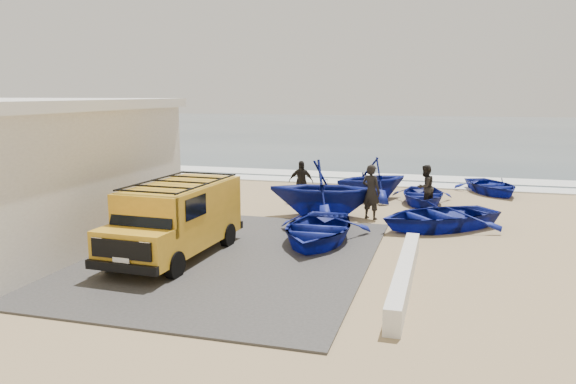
# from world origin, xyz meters

# --- Properties ---
(ground) EXTENTS (160.00, 160.00, 0.00)m
(ground) POSITION_xyz_m (0.00, 0.00, 0.00)
(ground) COLOR tan
(slab) EXTENTS (12.00, 10.00, 0.05)m
(slab) POSITION_xyz_m (-2.00, -2.00, 0.03)
(slab) COLOR #43403D
(slab) RESTS_ON ground
(ocean) EXTENTS (180.00, 88.00, 0.01)m
(ocean) POSITION_xyz_m (0.00, 56.00, 0.00)
(ocean) COLOR #385166
(ocean) RESTS_ON ground
(surf_line) EXTENTS (180.00, 1.60, 0.06)m
(surf_line) POSITION_xyz_m (0.00, 12.00, 0.03)
(surf_line) COLOR white
(surf_line) RESTS_ON ground
(surf_wash) EXTENTS (180.00, 2.20, 0.04)m
(surf_wash) POSITION_xyz_m (0.00, 14.50, 0.02)
(surf_wash) COLOR white
(surf_wash) RESTS_ON ground
(parapet) EXTENTS (0.35, 6.00, 0.55)m
(parapet) POSITION_xyz_m (5.00, -3.00, 0.28)
(parapet) COLOR silver
(parapet) RESTS_ON ground
(van) EXTENTS (2.16, 4.98, 2.10)m
(van) POSITION_xyz_m (-1.24, -2.30, 1.13)
(van) COLOR gold
(van) RESTS_ON ground
(boat_near_left) EXTENTS (3.08, 4.23, 0.86)m
(boat_near_left) POSITION_xyz_m (2.14, 0.20, 0.43)
(boat_near_left) COLOR navy
(boat_near_left) RESTS_ON ground
(boat_near_right) EXTENTS (5.21, 4.98, 0.88)m
(boat_near_right) POSITION_xyz_m (5.61, 3.05, 0.44)
(boat_near_right) COLOR navy
(boat_near_right) RESTS_ON ground
(boat_mid_left) EXTENTS (4.37, 3.90, 2.09)m
(boat_mid_left) POSITION_xyz_m (1.53, 3.91, 1.04)
(boat_mid_left) COLOR navy
(boat_mid_left) RESTS_ON ground
(boat_mid_right) EXTENTS (2.72, 3.65, 0.72)m
(boat_mid_right) POSITION_xyz_m (4.92, 7.36, 0.36)
(boat_mid_right) COLOR navy
(boat_mid_right) RESTS_ON ground
(boat_far_left) EXTENTS (4.52, 4.50, 1.81)m
(boat_far_left) POSITION_xyz_m (2.77, 7.75, 0.90)
(boat_far_left) COLOR navy
(boat_far_left) RESTS_ON ground
(boat_far_right) EXTENTS (3.75, 4.25, 0.73)m
(boat_far_right) POSITION_xyz_m (7.82, 10.60, 0.36)
(boat_far_right) COLOR navy
(boat_far_right) RESTS_ON ground
(fisherman_front) EXTENTS (0.85, 0.73, 1.99)m
(fisherman_front) POSITION_xyz_m (3.26, 3.92, 0.99)
(fisherman_front) COLOR black
(fisherman_front) RESTS_ON ground
(fisherman_middle) EXTENTS (1.02, 1.07, 1.73)m
(fisherman_middle) POSITION_xyz_m (5.05, 6.34, 0.87)
(fisherman_middle) COLOR black
(fisherman_middle) RESTS_ON ground
(fisherman_back) EXTENTS (1.07, 0.53, 1.75)m
(fisherman_back) POSITION_xyz_m (0.07, 6.19, 0.88)
(fisherman_back) COLOR black
(fisherman_back) RESTS_ON ground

